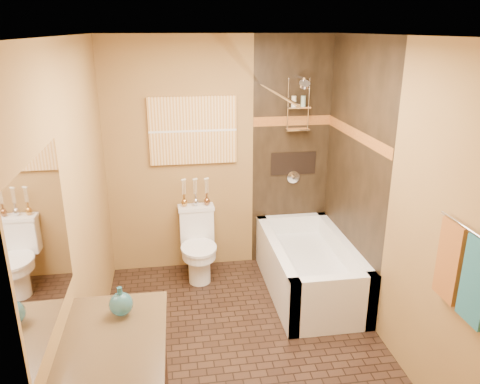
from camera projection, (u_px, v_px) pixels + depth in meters
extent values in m
plane|color=black|center=(243.00, 344.00, 3.99)|extent=(3.00, 3.00, 0.00)
cube|color=olive|center=(80.00, 217.00, 3.40)|extent=(0.02, 3.00, 2.50)
cube|color=olive|center=(390.00, 199.00, 3.75)|extent=(0.02, 3.00, 2.50)
cube|color=olive|center=(220.00, 157.00, 4.97)|extent=(2.40, 0.02, 2.50)
cube|color=olive|center=(295.00, 323.00, 2.17)|extent=(2.40, 0.02, 2.50)
plane|color=silver|center=(243.00, 35.00, 3.16)|extent=(3.00, 3.00, 0.00)
cube|color=black|center=(291.00, 155.00, 5.07)|extent=(0.85, 0.01, 2.50)
cube|color=black|center=(353.00, 172.00, 4.44)|extent=(0.01, 1.50, 2.50)
cube|color=brown|center=(293.00, 121.00, 4.94)|extent=(0.85, 0.01, 0.10)
cube|color=brown|center=(356.00, 134.00, 4.32)|extent=(0.01, 1.50, 0.10)
cube|color=black|center=(293.00, 163.00, 5.10)|extent=(0.50, 0.01, 0.25)
cylinder|color=silver|center=(300.00, 77.00, 4.67)|extent=(0.02, 0.26, 0.02)
cylinder|color=silver|center=(304.00, 84.00, 4.55)|extent=(0.11, 0.11, 0.09)
cylinder|color=silver|center=(293.00, 177.00, 5.14)|extent=(0.14, 0.02, 0.14)
cylinder|color=silver|center=(275.00, 92.00, 4.07)|extent=(0.03, 1.55, 0.03)
cylinder|color=silver|center=(469.00, 230.00, 2.69)|extent=(0.02, 0.55, 0.02)
cube|color=#1C5160|center=(477.00, 282.00, 2.66)|extent=(0.05, 0.22, 0.52)
cube|color=#8F581A|center=(450.00, 261.00, 2.91)|extent=(0.05, 0.22, 0.52)
cube|color=#C6812E|center=(193.00, 131.00, 4.80)|extent=(0.90, 0.04, 0.70)
cube|color=white|center=(45.00, 246.00, 2.38)|extent=(0.01, 1.00, 0.90)
cube|color=white|center=(333.00, 305.00, 4.06)|extent=(0.80, 0.10, 0.55)
cube|color=white|center=(291.00, 238.00, 5.36)|extent=(0.80, 0.10, 0.55)
cube|color=white|center=(275.00, 269.00, 4.66)|extent=(0.10, 1.50, 0.55)
cube|color=white|center=(342.00, 264.00, 4.76)|extent=(0.10, 1.50, 0.55)
cube|color=white|center=(309.00, 275.00, 4.74)|extent=(0.64, 1.34, 0.35)
cube|color=white|center=(197.00, 225.00, 5.06)|extent=(0.37, 0.17, 0.36)
cube|color=white|center=(196.00, 208.00, 5.00)|extent=(0.39, 0.19, 0.04)
cylinder|color=white|center=(199.00, 266.00, 4.91)|extent=(0.23, 0.23, 0.36)
cylinder|color=white|center=(199.00, 252.00, 4.86)|extent=(0.35, 0.35, 0.10)
cylinder|color=white|center=(199.00, 248.00, 4.84)|extent=(0.37, 0.37, 0.03)
cube|color=black|center=(111.00, 345.00, 2.63)|extent=(0.63, 1.01, 0.04)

